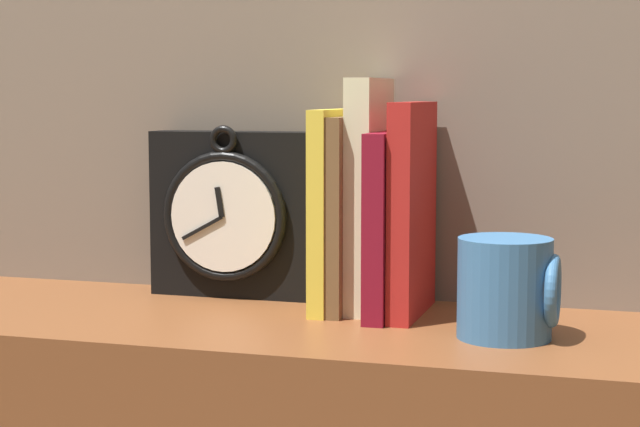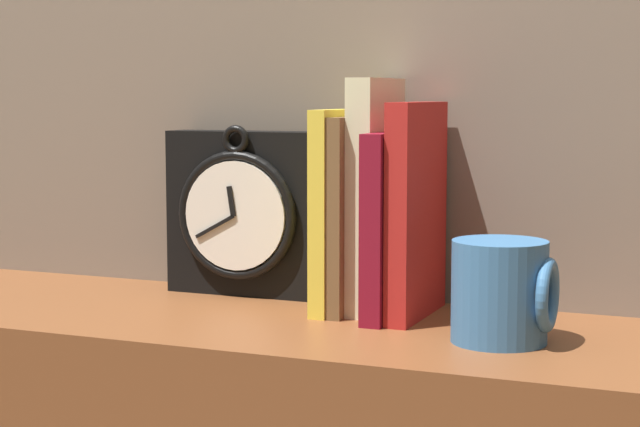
% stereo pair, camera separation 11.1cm
% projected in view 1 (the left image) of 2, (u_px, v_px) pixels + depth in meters
% --- Properties ---
extents(clock, '(0.20, 0.06, 0.20)m').
position_uv_depth(clock, '(232.00, 214.00, 1.27)').
color(clock, black).
rests_on(clock, bookshelf).
extents(book_slot0_yellow, '(0.02, 0.13, 0.22)m').
position_uv_depth(book_slot0_yellow, '(332.00, 210.00, 1.19)').
color(book_slot0_yellow, yellow).
rests_on(book_slot0_yellow, bookshelf).
extents(book_slot1_brown, '(0.02, 0.13, 0.22)m').
position_uv_depth(book_slot1_brown, '(348.00, 214.00, 1.18)').
color(book_slot1_brown, brown).
rests_on(book_slot1_brown, bookshelf).
extents(book_slot2_cream, '(0.03, 0.12, 0.26)m').
position_uv_depth(book_slot2_cream, '(369.00, 195.00, 1.18)').
color(book_slot2_cream, beige).
rests_on(book_slot2_cream, bookshelf).
extents(book_slot3_maroon, '(0.02, 0.15, 0.20)m').
position_uv_depth(book_slot3_maroon, '(389.00, 223.00, 1.16)').
color(book_slot3_maroon, maroon).
rests_on(book_slot3_maroon, bookshelf).
extents(book_slot4_red, '(0.02, 0.15, 0.23)m').
position_uv_depth(book_slot4_red, '(412.00, 209.00, 1.16)').
color(book_slot4_red, '#B0201D').
rests_on(book_slot4_red, bookshelf).
extents(mug, '(0.10, 0.09, 0.10)m').
position_uv_depth(mug, '(508.00, 288.00, 1.05)').
color(mug, teal).
rests_on(mug, bookshelf).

